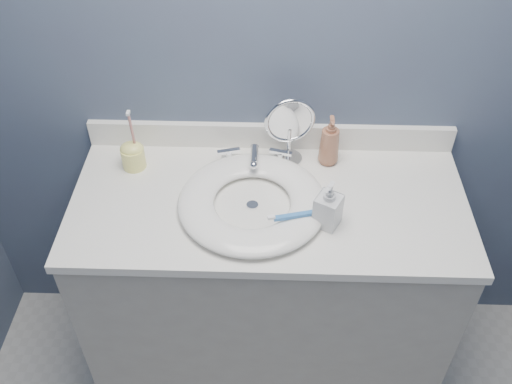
{
  "coord_description": "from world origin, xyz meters",
  "views": [
    {
      "loc": [
        -0.0,
        -0.29,
        2.09
      ],
      "look_at": [
        -0.04,
        0.94,
        0.94
      ],
      "focal_mm": 40.0,
      "sensor_mm": 36.0,
      "label": 1
    }
  ],
  "objects_px": {
    "makeup_mirror": "(290,128)",
    "soap_bottle_clear": "(329,204)",
    "soap_bottle_amber": "(330,140)",
    "toothbrush_holder": "(133,154)"
  },
  "relations": [
    {
      "from": "makeup_mirror",
      "to": "soap_bottle_clear",
      "type": "distance_m",
      "value": 0.31
    },
    {
      "from": "soap_bottle_amber",
      "to": "toothbrush_holder",
      "type": "distance_m",
      "value": 0.63
    },
    {
      "from": "soap_bottle_clear",
      "to": "toothbrush_holder",
      "type": "bearing_deg",
      "value": -173.0
    },
    {
      "from": "soap_bottle_clear",
      "to": "makeup_mirror",
      "type": "bearing_deg",
      "value": 139.35
    },
    {
      "from": "soap_bottle_amber",
      "to": "toothbrush_holder",
      "type": "relative_size",
      "value": 0.8
    },
    {
      "from": "soap_bottle_clear",
      "to": "toothbrush_holder",
      "type": "relative_size",
      "value": 0.7
    },
    {
      "from": "makeup_mirror",
      "to": "soap_bottle_amber",
      "type": "relative_size",
      "value": 1.37
    },
    {
      "from": "soap_bottle_clear",
      "to": "soap_bottle_amber",
      "type": "bearing_deg",
      "value": 114.16
    },
    {
      "from": "toothbrush_holder",
      "to": "makeup_mirror",
      "type": "bearing_deg",
      "value": 5.42
    },
    {
      "from": "toothbrush_holder",
      "to": "soap_bottle_amber",
      "type": "bearing_deg",
      "value": 3.96
    }
  ]
}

